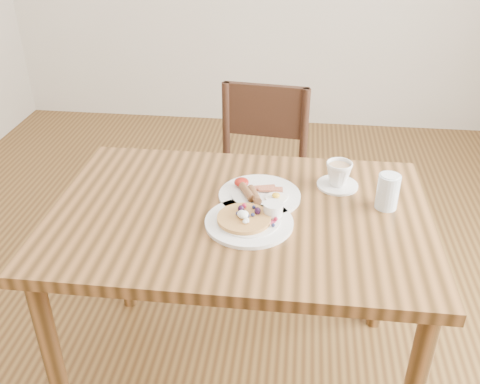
{
  "coord_description": "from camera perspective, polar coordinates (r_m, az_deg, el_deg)",
  "views": [
    {
      "loc": [
        0.17,
        -1.42,
        1.66
      ],
      "look_at": [
        0.0,
        0.0,
        0.82
      ],
      "focal_mm": 40.0,
      "sensor_mm": 36.0,
      "label": 1
    }
  ],
  "objects": [
    {
      "name": "ground",
      "position": [
        2.19,
        -0.0,
        -18.79
      ],
      "size": [
        5.0,
        5.0,
        0.0
      ],
      "primitive_type": "plane",
      "color": "#4E3116",
      "rests_on": "ground"
    },
    {
      "name": "dining_table",
      "position": [
        1.75,
        -0.0,
        -4.77
      ],
      "size": [
        1.2,
        0.8,
        0.75
      ],
      "color": "brown",
      "rests_on": "ground"
    },
    {
      "name": "chair_far",
      "position": [
        2.41,
        1.99,
        1.6
      ],
      "size": [
        0.46,
        0.46,
        0.88
      ],
      "rotation": [
        0.0,
        0.0,
        3.04
      ],
      "color": "#321A12",
      "rests_on": "ground"
    },
    {
      "name": "pancake_plate",
      "position": [
        1.63,
        1.11,
        -2.96
      ],
      "size": [
        0.27,
        0.27,
        0.06
      ],
      "color": "white",
      "rests_on": "dining_table"
    },
    {
      "name": "breakfast_plate",
      "position": [
        1.76,
        1.97,
        -0.24
      ],
      "size": [
        0.27,
        0.27,
        0.04
      ],
      "color": "white",
      "rests_on": "dining_table"
    },
    {
      "name": "teacup_saucer",
      "position": [
        1.84,
        10.45,
        1.74
      ],
      "size": [
        0.14,
        0.14,
        0.09
      ],
      "color": "white",
      "rests_on": "dining_table"
    },
    {
      "name": "water_glass",
      "position": [
        1.75,
        15.48,
        0.03
      ],
      "size": [
        0.07,
        0.07,
        0.12
      ],
      "primitive_type": "cylinder",
      "color": "silver",
      "rests_on": "dining_table"
    }
  ]
}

